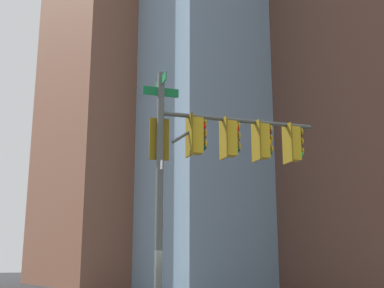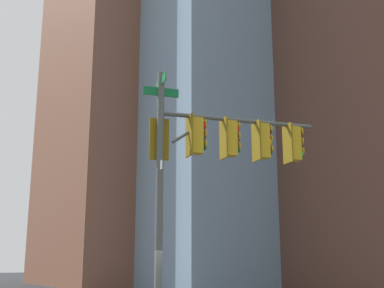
% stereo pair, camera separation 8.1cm
% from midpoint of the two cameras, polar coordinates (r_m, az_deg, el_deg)
% --- Properties ---
extents(signal_pole_assembly, '(5.00, 1.84, 7.31)m').
position_cam_midpoint_polar(signal_pole_assembly, '(14.06, 2.25, -0.95)').
color(signal_pole_assembly, '#4C514C').
rests_on(signal_pole_assembly, ground_plane).
extents(building_brick_nearside, '(25.12, 17.08, 45.69)m').
position_cam_midpoint_polar(building_brick_nearside, '(58.92, -2.94, 7.41)').
color(building_brick_nearside, brown).
rests_on(building_brick_nearside, ground_plane).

